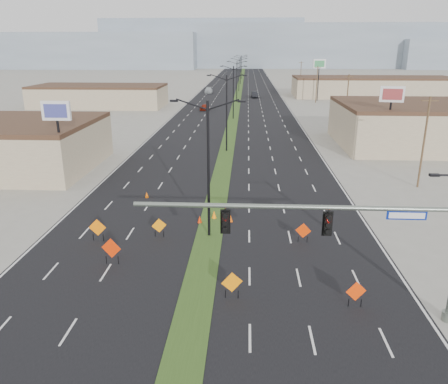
{
  "coord_description": "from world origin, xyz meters",
  "views": [
    {
      "loc": [
        2.67,
        -17.89,
        13.44
      ],
      "look_at": [
        1.07,
        12.79,
        3.2
      ],
      "focal_mm": 35.0,
      "sensor_mm": 36.0,
      "label": 1
    }
  ],
  "objects_px": {
    "streetlight_3": "(237,80)",
    "cone_2": "(231,218)",
    "signal_mast": "(365,233)",
    "streetlight_0": "(208,166)",
    "cone_1": "(200,219)",
    "construction_sign_5": "(303,231)",
    "streetlight_2": "(233,91)",
    "construction_sign_4": "(356,292)",
    "streetlight_1": "(227,111)",
    "construction_sign_0": "(111,249)",
    "cone_0": "(214,215)",
    "streetlight_5": "(240,69)",
    "pole_sign_east_near": "(391,100)",
    "car_left": "(205,107)",
    "construction_sign_3": "(232,283)",
    "streetlight_6": "(242,66)",
    "cone_3": "(147,195)",
    "car_mid": "(255,95)",
    "pole_sign_east_far": "(319,67)",
    "car_far": "(209,90)",
    "construction_sign_2": "(159,226)",
    "pole_sign_west": "(57,118)",
    "streetlight_4": "(239,74)"
  },
  "relations": [
    {
      "from": "car_far",
      "to": "pole_sign_west",
      "type": "relative_size",
      "value": 0.66
    },
    {
      "from": "car_far",
      "to": "construction_sign_5",
      "type": "bearing_deg",
      "value": -84.66
    },
    {
      "from": "cone_1",
      "to": "construction_sign_5",
      "type": "bearing_deg",
      "value": -22.76
    },
    {
      "from": "streetlight_0",
      "to": "streetlight_2",
      "type": "xyz_separation_m",
      "value": [
        0.0,
        56.0,
        0.0
      ]
    },
    {
      "from": "streetlight_2",
      "to": "construction_sign_4",
      "type": "xyz_separation_m",
      "value": [
        8.7,
        -65.0,
        -4.52
      ]
    },
    {
      "from": "streetlight_3",
      "to": "construction_sign_5",
      "type": "distance_m",
      "value": 85.25
    },
    {
      "from": "cone_1",
      "to": "cone_0",
      "type": "bearing_deg",
      "value": 42.73
    },
    {
      "from": "car_left",
      "to": "cone_3",
      "type": "xyz_separation_m",
      "value": [
        0.17,
        -59.57,
        -0.39
      ]
    },
    {
      "from": "streetlight_4",
      "to": "construction_sign_5",
      "type": "height_order",
      "value": "streetlight_4"
    },
    {
      "from": "construction_sign_0",
      "to": "pole_sign_west",
      "type": "bearing_deg",
      "value": 131.69
    },
    {
      "from": "streetlight_0",
      "to": "construction_sign_3",
      "type": "relative_size",
      "value": 6.19
    },
    {
      "from": "streetlight_2",
      "to": "construction_sign_3",
      "type": "xyz_separation_m",
      "value": [
        2.0,
        -64.48,
        -4.47
      ]
    },
    {
      "from": "streetlight_6",
      "to": "car_left",
      "type": "height_order",
      "value": "streetlight_6"
    },
    {
      "from": "construction_sign_0",
      "to": "cone_0",
      "type": "bearing_deg",
      "value": 64.52
    },
    {
      "from": "streetlight_3",
      "to": "cone_2",
      "type": "height_order",
      "value": "streetlight_3"
    },
    {
      "from": "signal_mast",
      "to": "streetlight_0",
      "type": "height_order",
      "value": "streetlight_0"
    },
    {
      "from": "streetlight_1",
      "to": "cone_3",
      "type": "bearing_deg",
      "value": -108.45
    },
    {
      "from": "construction_sign_2",
      "to": "pole_sign_east_far",
      "type": "distance_m",
      "value": 91.89
    },
    {
      "from": "cone_1",
      "to": "pole_sign_east_near",
      "type": "xyz_separation_m",
      "value": [
        21.5,
        23.52,
        6.88
      ]
    },
    {
      "from": "streetlight_0",
      "to": "streetlight_5",
      "type": "height_order",
      "value": "same"
    },
    {
      "from": "car_far",
      "to": "streetlight_3",
      "type": "bearing_deg",
      "value": -70.49
    },
    {
      "from": "streetlight_3",
      "to": "cone_2",
      "type": "xyz_separation_m",
      "value": [
        1.5,
        -81.22,
        -5.12
      ]
    },
    {
      "from": "construction_sign_4",
      "to": "cone_0",
      "type": "height_order",
      "value": "construction_sign_4"
    },
    {
      "from": "construction_sign_2",
      "to": "cone_2",
      "type": "height_order",
      "value": "construction_sign_2"
    },
    {
      "from": "construction_sign_3",
      "to": "construction_sign_4",
      "type": "height_order",
      "value": "construction_sign_3"
    },
    {
      "from": "signal_mast",
      "to": "cone_2",
      "type": "height_order",
      "value": "signal_mast"
    },
    {
      "from": "pole_sign_east_near",
      "to": "construction_sign_4",
      "type": "bearing_deg",
      "value": -95.89
    },
    {
      "from": "cone_0",
      "to": "streetlight_5",
      "type": "bearing_deg",
      "value": 90.05
    },
    {
      "from": "streetlight_1",
      "to": "streetlight_4",
      "type": "relative_size",
      "value": 1.0
    },
    {
      "from": "signal_mast",
      "to": "car_left",
      "type": "height_order",
      "value": "signal_mast"
    },
    {
      "from": "signal_mast",
      "to": "car_far",
      "type": "relative_size",
      "value": 2.87
    },
    {
      "from": "cone_0",
      "to": "cone_2",
      "type": "xyz_separation_m",
      "value": [
        1.38,
        -0.64,
        -0.05
      ]
    },
    {
      "from": "signal_mast",
      "to": "cone_2",
      "type": "distance_m",
      "value": 15.27
    },
    {
      "from": "signal_mast",
      "to": "construction_sign_2",
      "type": "distance_m",
      "value": 16.04
    },
    {
      "from": "construction_sign_0",
      "to": "streetlight_3",
      "type": "bearing_deg",
      "value": 96.93
    },
    {
      "from": "streetlight_0",
      "to": "pole_sign_east_near",
      "type": "distance_m",
      "value": 33.14
    },
    {
      "from": "streetlight_1",
      "to": "cone_1",
      "type": "bearing_deg",
      "value": -92.15
    },
    {
      "from": "cone_0",
      "to": "pole_sign_east_near",
      "type": "xyz_separation_m",
      "value": [
        20.42,
        22.53,
        6.84
      ]
    },
    {
      "from": "cone_3",
      "to": "streetlight_2",
      "type": "bearing_deg",
      "value": 82.16
    },
    {
      "from": "pole_sign_east_far",
      "to": "car_far",
      "type": "bearing_deg",
      "value": 133.38
    },
    {
      "from": "streetlight_0",
      "to": "streetlight_5",
      "type": "distance_m",
      "value": 140.0
    },
    {
      "from": "cone_0",
      "to": "car_mid",
      "type": "bearing_deg",
      "value": 87.09
    },
    {
      "from": "cone_3",
      "to": "streetlight_3",
      "type": "bearing_deg",
      "value": 85.04
    },
    {
      "from": "streetlight_6",
      "to": "signal_mast",
      "type": "bearing_deg",
      "value": -87.25
    },
    {
      "from": "streetlight_1",
      "to": "pole_sign_east_near",
      "type": "xyz_separation_m",
      "value": [
        20.54,
        -2.05,
        1.77
      ]
    },
    {
      "from": "streetlight_3",
      "to": "construction_sign_0",
      "type": "xyz_separation_m",
      "value": [
        -5.91,
        -88.82,
        -4.35
      ]
    },
    {
      "from": "streetlight_3",
      "to": "cone_2",
      "type": "relative_size",
      "value": 16.85
    },
    {
      "from": "streetlight_1",
      "to": "car_mid",
      "type": "height_order",
      "value": "streetlight_1"
    },
    {
      "from": "construction_sign_0",
      "to": "cone_1",
      "type": "xyz_separation_m",
      "value": [
        4.95,
        7.24,
        -0.76
      ]
    },
    {
      "from": "streetlight_2",
      "to": "cone_1",
      "type": "height_order",
      "value": "streetlight_2"
    }
  ]
}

